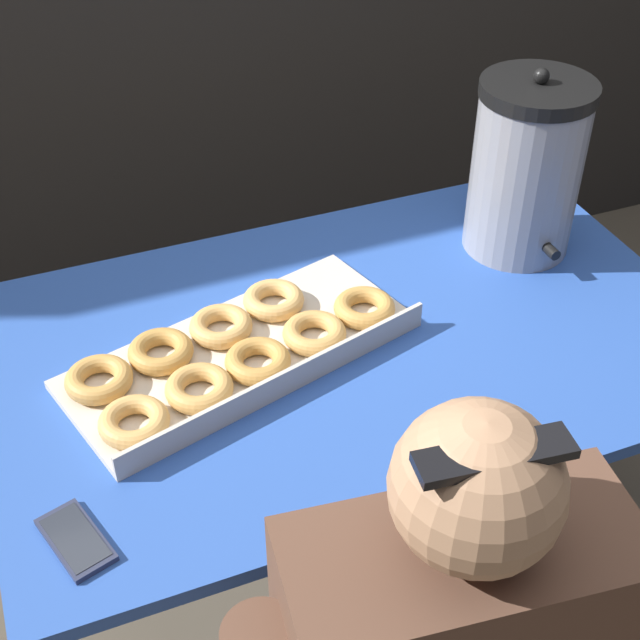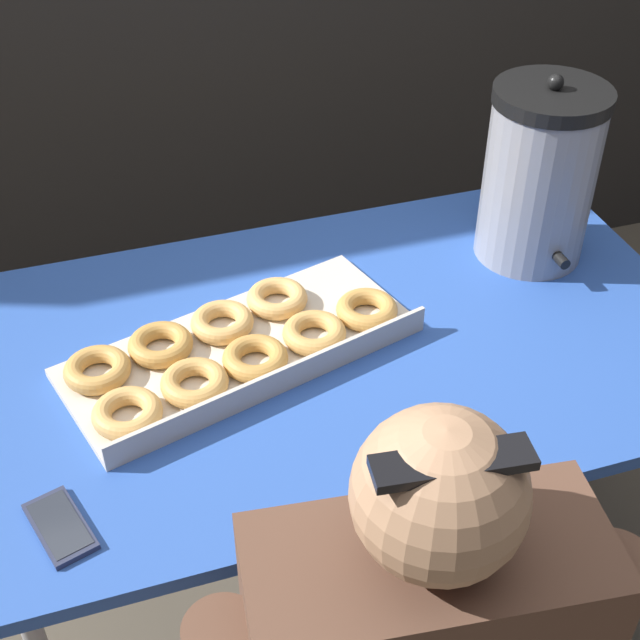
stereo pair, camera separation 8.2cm
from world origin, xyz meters
The scene contains 5 objects.
ground_plane centered at (0.00, 0.00, 0.00)m, with size 12.00×12.00×0.00m, color brown.
folding_table centered at (0.00, 0.00, 0.73)m, with size 1.33×0.84×0.78m.
donut_box centered at (-0.22, 0.01, 0.80)m, with size 0.69×0.43×0.05m.
coffee_urn centered at (0.45, 0.16, 0.96)m, with size 0.23×0.26×0.39m.
cell_phone centered at (-0.55, -0.28, 0.79)m, with size 0.10×0.15×0.01m.
Camera 2 is at (-0.44, -1.19, 1.84)m, focal length 50.00 mm.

